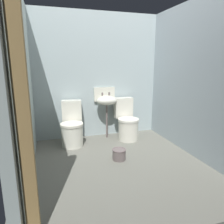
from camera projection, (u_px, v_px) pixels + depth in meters
ground_plane at (118, 164)px, 3.21m from camera, size 2.83×2.95×0.08m
wall_back at (97, 76)px, 4.16m from camera, size 2.83×0.10×2.40m
wall_left at (21, 84)px, 2.66m from camera, size 0.10×2.75×2.40m
wall_right at (191, 79)px, 3.38m from camera, size 0.10×2.75×2.40m
wooden_door_post at (22, 99)px, 1.56m from camera, size 0.11×0.11×2.40m
toilet_left at (72, 127)px, 3.82m from camera, size 0.46×0.64×0.78m
toilet_right at (127, 123)px, 4.12m from camera, size 0.40×0.59×0.78m
sink at (106, 100)px, 4.10m from camera, size 0.42×0.35×0.99m
bucket at (119, 154)px, 3.24m from camera, size 0.22×0.22×0.17m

